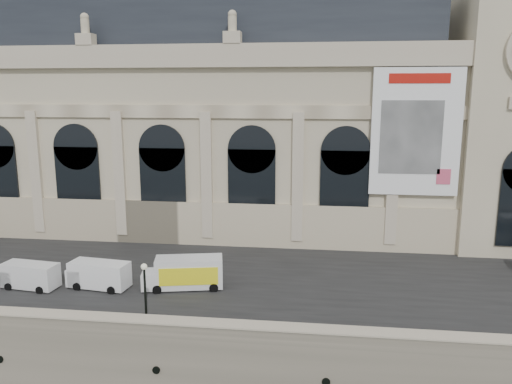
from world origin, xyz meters
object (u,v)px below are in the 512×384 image
lamp_right (145,294)px  van_b (27,275)px  box_truck (185,273)px  van_c (96,275)px

lamp_right → van_b: bearing=157.5°
lamp_right → box_truck: bearing=80.6°
van_b → lamp_right: 13.78m
box_truck → lamp_right: lamp_right is taller
van_c → lamp_right: lamp_right is taller
van_b → box_truck: box_truck is taller
van_b → van_c: size_ratio=0.94×
box_truck → lamp_right: (-1.14, -6.86, 0.90)m
van_b → box_truck: (13.82, 1.60, 0.26)m
van_c → box_truck: (7.77, 0.85, 0.19)m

